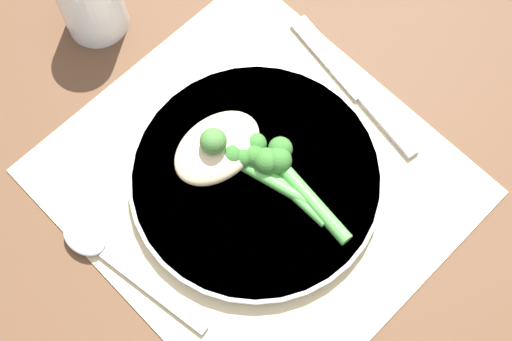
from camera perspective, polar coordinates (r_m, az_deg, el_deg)
name	(u,v)px	position (r m, az deg, el deg)	size (l,w,h in m)	color
ground_plane	(256,182)	(0.75, 0.00, -0.91)	(3.00, 3.00, 0.00)	brown
placemat	(256,181)	(0.75, 0.00, -0.86)	(0.39, 0.36, 0.00)	#C6B289
plate	(256,178)	(0.74, 0.00, -0.58)	(0.26, 0.26, 0.01)	silver
chicken_fillet	(217,148)	(0.73, -3.12, 1.82)	(0.07, 0.10, 0.03)	beige
pesto_dollop_primary	(213,141)	(0.71, -3.44, 2.36)	(0.03, 0.03, 0.03)	#477F38
broccoli_stalk_rear	(242,160)	(0.73, -1.12, 0.85)	(0.12, 0.04, 0.03)	#51A847
broccoli_stalk_right	(258,160)	(0.73, 0.16, 0.85)	(0.12, 0.04, 0.02)	#51A847
broccoli_stalk_left	(284,169)	(0.72, 2.29, 0.13)	(0.13, 0.05, 0.03)	#51A847
knife	(355,87)	(0.80, 7.92, 6.64)	(0.21, 0.05, 0.01)	silver
spoon	(101,250)	(0.73, -12.31, -6.24)	(0.18, 0.05, 0.01)	silver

